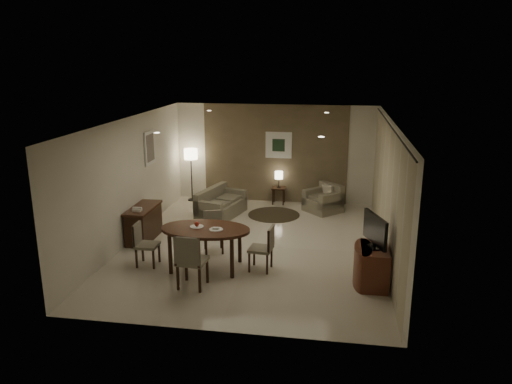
% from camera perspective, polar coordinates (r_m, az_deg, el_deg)
% --- Properties ---
extents(room_shell, '(5.50, 7.00, 2.70)m').
position_cam_1_polar(room_shell, '(10.78, 0.17, 1.30)').
color(room_shell, beige).
rests_on(room_shell, ground).
extents(taupe_accent, '(3.96, 0.03, 2.70)m').
position_cam_1_polar(taupe_accent, '(13.76, 2.19, 4.38)').
color(taupe_accent, brown).
rests_on(taupe_accent, wall_back).
extents(curtain_wall, '(0.08, 6.70, 2.58)m').
position_cam_1_polar(curtain_wall, '(10.33, 14.66, -0.01)').
color(curtain_wall, beige).
rests_on(curtain_wall, wall_right).
extents(curtain_rod, '(0.03, 6.80, 0.03)m').
position_cam_1_polar(curtain_rod, '(10.07, 15.17, 7.25)').
color(curtain_rod, black).
rests_on(curtain_rod, wall_right).
extents(art_back_frame, '(0.72, 0.03, 0.72)m').
position_cam_1_polar(art_back_frame, '(13.68, 2.60, 5.38)').
color(art_back_frame, silver).
rests_on(art_back_frame, wall_back).
extents(art_back_canvas, '(0.34, 0.01, 0.34)m').
position_cam_1_polar(art_back_canvas, '(13.67, 2.60, 5.36)').
color(art_back_canvas, '#1D341D').
rests_on(art_back_canvas, wall_back).
extents(art_left_frame, '(0.03, 0.60, 0.80)m').
position_cam_1_polar(art_left_frame, '(12.14, -12.06, 4.97)').
color(art_left_frame, silver).
rests_on(art_left_frame, wall_left).
extents(art_left_canvas, '(0.01, 0.46, 0.64)m').
position_cam_1_polar(art_left_canvas, '(12.13, -11.99, 4.97)').
color(art_left_canvas, gray).
rests_on(art_left_canvas, wall_left).
extents(downlight_nl, '(0.10, 0.10, 0.01)m').
position_cam_1_polar(downlight_nl, '(8.77, -11.26, 6.66)').
color(downlight_nl, white).
rests_on(downlight_nl, ceiling).
extents(downlight_nr, '(0.10, 0.10, 0.01)m').
position_cam_1_polar(downlight_nr, '(8.23, 7.46, 6.26)').
color(downlight_nr, white).
rests_on(downlight_nr, ceiling).
extents(downlight_fl, '(0.10, 0.10, 0.01)m').
position_cam_1_polar(downlight_fl, '(12.18, -5.38, 9.25)').
color(downlight_fl, white).
rests_on(downlight_fl, ceiling).
extents(downlight_fr, '(0.10, 0.10, 0.01)m').
position_cam_1_polar(downlight_fr, '(11.80, 8.07, 8.97)').
color(downlight_fr, white).
rests_on(downlight_fr, ceiling).
extents(console_desk, '(0.48, 1.20, 0.75)m').
position_cam_1_polar(console_desk, '(11.34, -12.71, -3.51)').
color(console_desk, '#482617').
rests_on(console_desk, floor).
extents(telephone, '(0.20, 0.14, 0.09)m').
position_cam_1_polar(telephone, '(10.94, -13.42, -1.90)').
color(telephone, white).
rests_on(telephone, console_desk).
extents(tv_cabinet, '(0.48, 0.90, 0.70)m').
position_cam_1_polar(tv_cabinet, '(9.20, 13.32, -8.23)').
color(tv_cabinet, brown).
rests_on(tv_cabinet, floor).
extents(flat_tv, '(0.36, 0.85, 0.60)m').
position_cam_1_polar(flat_tv, '(8.96, 13.45, -4.29)').
color(flat_tv, black).
rests_on(flat_tv, tv_cabinet).
extents(dining_table, '(1.71, 1.07, 0.80)m').
position_cam_1_polar(dining_table, '(9.66, -5.74, -6.39)').
color(dining_table, '#482617').
rests_on(dining_table, floor).
extents(chair_near, '(0.52, 0.52, 1.00)m').
position_cam_1_polar(chair_near, '(8.89, -7.29, -7.72)').
color(chair_near, gray).
rests_on(chair_near, floor).
extents(chair_far, '(0.51, 0.51, 0.84)m').
position_cam_1_polar(chair_far, '(10.40, -4.87, -4.64)').
color(chair_far, gray).
rests_on(chair_far, floor).
extents(chair_left, '(0.42, 0.42, 0.85)m').
position_cam_1_polar(chair_left, '(9.94, -12.31, -5.89)').
color(chair_left, gray).
rests_on(chair_left, floor).
extents(chair_right, '(0.46, 0.46, 0.87)m').
position_cam_1_polar(chair_right, '(9.51, 0.53, -6.45)').
color(chair_right, gray).
rests_on(chair_right, floor).
extents(plate_a, '(0.26, 0.26, 0.02)m').
position_cam_1_polar(plate_a, '(9.61, -6.77, -3.94)').
color(plate_a, white).
rests_on(plate_a, dining_table).
extents(plate_b, '(0.26, 0.26, 0.02)m').
position_cam_1_polar(plate_b, '(9.42, -4.59, -4.29)').
color(plate_b, white).
rests_on(plate_b, dining_table).
extents(fruit_apple, '(0.09, 0.09, 0.09)m').
position_cam_1_polar(fruit_apple, '(9.59, -6.78, -3.64)').
color(fruit_apple, '#A22112').
rests_on(fruit_apple, plate_a).
extents(napkin, '(0.12, 0.08, 0.03)m').
position_cam_1_polar(napkin, '(9.41, -4.59, -4.15)').
color(napkin, white).
rests_on(napkin, plate_b).
extents(round_rug, '(1.33, 1.33, 0.01)m').
position_cam_1_polar(round_rug, '(12.86, 2.05, -2.60)').
color(round_rug, '#382E1F').
rests_on(round_rug, floor).
extents(sofa, '(1.65, 1.12, 0.71)m').
position_cam_1_polar(sofa, '(12.69, -3.99, -1.22)').
color(sofa, gray).
rests_on(sofa, floor).
extents(armchair, '(1.11, 1.11, 0.72)m').
position_cam_1_polar(armchair, '(13.14, 7.64, -0.72)').
color(armchair, gray).
rests_on(armchair, floor).
extents(side_table, '(0.36, 0.36, 0.46)m').
position_cam_1_polar(side_table, '(13.78, 2.60, -0.40)').
color(side_table, '#332111').
rests_on(side_table, floor).
extents(table_lamp, '(0.22, 0.22, 0.50)m').
position_cam_1_polar(table_lamp, '(13.66, 2.63, 1.53)').
color(table_lamp, '#FFEAC1').
rests_on(table_lamp, side_table).
extents(floor_lamp, '(0.37, 0.37, 1.47)m').
position_cam_1_polar(floor_lamp, '(14.07, -7.38, 1.95)').
color(floor_lamp, '#FFE5B7').
rests_on(floor_lamp, floor).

